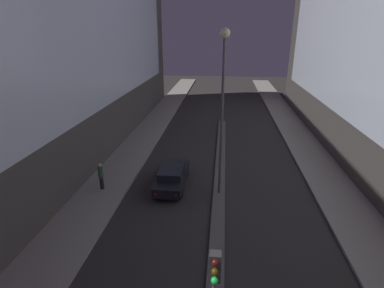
# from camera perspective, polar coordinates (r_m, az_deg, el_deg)

# --- Properties ---
(median_strip) EXTENTS (0.75, 28.31, 0.14)m
(median_strip) POSITION_cam_1_polar(r_m,az_deg,el_deg) (21.26, 5.30, -6.55)
(median_strip) COLOR #56544F
(median_strip) RESTS_ON ground
(traffic_light_near) EXTENTS (0.32, 0.42, 4.18)m
(traffic_light_near) POSITION_cam_1_polar(r_m,az_deg,el_deg) (9.15, 4.30, -25.38)
(traffic_light_near) COLOR #4C4C51
(traffic_light_near) RESTS_ON median_strip
(traffic_light_mid) EXTENTS (0.32, 0.42, 4.18)m
(traffic_light_mid) POSITION_cam_1_polar(r_m,az_deg,el_deg) (28.89, 5.87, 7.52)
(traffic_light_mid) COLOR #4C4C51
(traffic_light_mid) RESTS_ON median_strip
(street_lamp) EXTENTS (0.55, 0.55, 9.83)m
(street_lamp) POSITION_cam_1_polar(r_m,az_deg,el_deg) (17.12, 5.91, 10.61)
(street_lamp) COLOR #4C4C51
(street_lamp) RESTS_ON median_strip
(car_left_lane) EXTENTS (1.76, 4.69, 1.44)m
(car_left_lane) POSITION_cam_1_polar(r_m,az_deg,el_deg) (20.04, -3.82, -6.15)
(car_left_lane) COLOR black
(car_left_lane) RESTS_ON ground
(pedestrian_on_left_sidewalk) EXTENTS (0.32, 0.32, 1.80)m
(pedestrian_on_left_sidewalk) POSITION_cam_1_polar(r_m,az_deg,el_deg) (20.11, -16.96, -5.71)
(pedestrian_on_left_sidewalk) COLOR black
(pedestrian_on_left_sidewalk) RESTS_ON sidewalk_left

